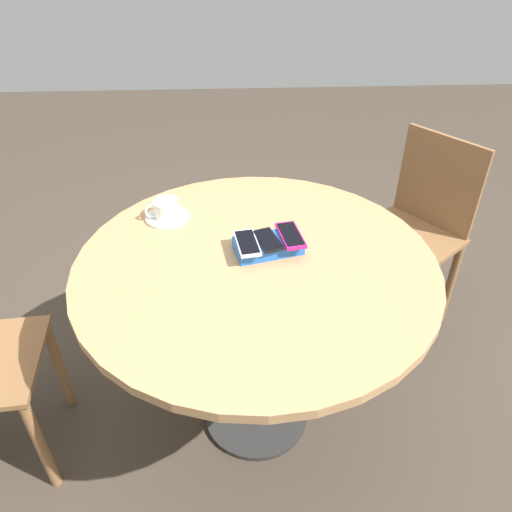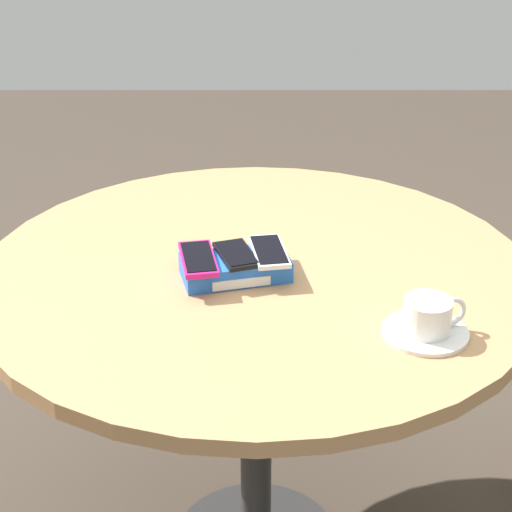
{
  "view_description": "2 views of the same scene",
  "coord_description": "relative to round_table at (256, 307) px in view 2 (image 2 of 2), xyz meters",
  "views": [
    {
      "loc": [
        0.06,
        1.2,
        1.67
      ],
      "look_at": [
        0.0,
        0.0,
        0.78
      ],
      "focal_mm": 35.0,
      "sensor_mm": 36.0,
      "label": 1
    },
    {
      "loc": [
        -0.0,
        -1.52,
        1.54
      ],
      "look_at": [
        0.0,
        0.0,
        0.78
      ],
      "focal_mm": 60.0,
      "sensor_mm": 36.0,
      "label": 2
    }
  ],
  "objects": [
    {
      "name": "round_table",
      "position": [
        0.0,
        0.0,
        0.0
      ],
      "size": [
        1.11,
        1.11,
        0.76
      ],
      "color": "#2D2D2D",
      "rests_on": "ground_plane"
    },
    {
      "name": "phone_box",
      "position": [
        -0.04,
        -0.05,
        0.12
      ],
      "size": [
        0.22,
        0.15,
        0.04
      ],
      "color": "blue",
      "rests_on": "round_table"
    },
    {
      "name": "phone_magenta",
      "position": [
        -0.11,
        -0.07,
        0.14
      ],
      "size": [
        0.09,
        0.15,
        0.01
      ],
      "color": "#D11975",
      "rests_on": "phone_box"
    },
    {
      "name": "phone_black",
      "position": [
        -0.04,
        -0.05,
        0.14
      ],
      "size": [
        0.1,
        0.13,
        0.01
      ],
      "color": "black",
      "rests_on": "phone_box"
    },
    {
      "name": "phone_white",
      "position": [
        0.03,
        -0.03,
        0.14
      ],
      "size": [
        0.08,
        0.15,
        0.01
      ],
      "color": "silver",
      "rests_on": "phone_box"
    },
    {
      "name": "saucer",
      "position": [
        0.29,
        -0.26,
        0.1
      ],
      "size": [
        0.15,
        0.15,
        0.01
      ],
      "primitive_type": "cylinder",
      "color": "white",
      "rests_on": "round_table"
    },
    {
      "name": "coffee_cup",
      "position": [
        0.29,
        -0.26,
        0.14
      ],
      "size": [
        0.11,
        0.08,
        0.06
      ],
      "color": "white",
      "rests_on": "saucer"
    }
  ]
}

